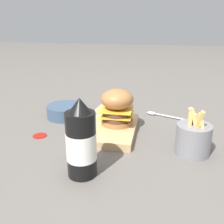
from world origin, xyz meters
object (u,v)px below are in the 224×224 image
Objects in this scene: serving_board at (112,129)px; burger at (117,106)px; ketchup_bottle at (81,142)px; fries_basket at (193,138)px; side_bowl at (66,111)px; spoon at (159,115)px.

serving_board is 2.13× the size of burger.
serving_board is at bearing -6.08° from ketchup_bottle.
fries_basket is 0.96× the size of side_bowl.
burger is at bearing -29.31° from serving_board.
fries_basket is at bearing -60.08° from ketchup_bottle.
fries_basket is (-0.10, -0.25, 0.03)m from serving_board.
side_bowl reaches higher than serving_board.
burger is 0.87× the size of fries_basket.
serving_board is 0.27m from ketchup_bottle.
serving_board is at bearing 68.88° from fries_basket.
ketchup_bottle is at bearing 173.92° from serving_board.
side_bowl is at bearing 67.07° from burger.
ketchup_bottle is 1.44× the size of fries_basket.
burger is (0.02, -0.01, 0.08)m from serving_board.
fries_basket is at bearing -111.12° from serving_board.
side_bowl is (0.22, 0.46, -0.02)m from fries_basket.
burger is at bearing -112.93° from side_bowl.
ketchup_bottle is (-0.26, 0.03, 0.08)m from serving_board.
fries_basket is (-0.12, -0.24, -0.04)m from burger.
spoon is (0.17, -0.14, -0.08)m from burger.
serving_board is 0.27m from fries_basket.
fries_basket is 0.31m from spoon.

